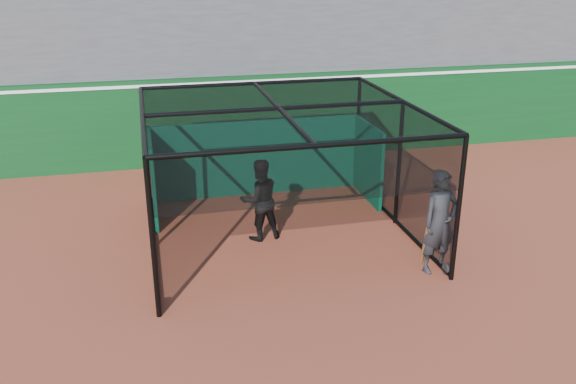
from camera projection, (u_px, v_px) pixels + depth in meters
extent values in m
plane|color=brown|center=(314.00, 309.00, 10.40)|extent=(120.00, 120.00, 0.00)
cube|color=#0A3C16|center=(235.00, 118.00, 17.66)|extent=(50.00, 0.45, 2.50)
cube|color=white|center=(234.00, 81.00, 17.27)|extent=(50.00, 0.50, 0.08)
cube|color=#4C4C4F|center=(215.00, 13.00, 20.23)|extent=(50.00, 7.85, 7.75)
cube|color=#074E33|center=(257.00, 158.00, 15.19)|extent=(5.24, 0.10, 1.90)
cylinder|color=black|center=(158.00, 304.00, 10.36)|extent=(0.08, 0.22, 0.22)
cylinder|color=black|center=(447.00, 269.00, 11.53)|extent=(0.08, 0.22, 0.22)
cylinder|color=black|center=(150.00, 199.00, 14.83)|extent=(0.08, 0.22, 0.22)
cylinder|color=black|center=(358.00, 182.00, 16.00)|extent=(0.08, 0.22, 0.22)
imported|color=black|center=(260.00, 200.00, 12.74)|extent=(0.96, 0.80, 1.77)
imported|color=black|center=(440.00, 222.00, 11.35)|extent=(0.81, 0.61, 2.02)
cylinder|color=#593819|center=(424.00, 244.00, 11.51)|extent=(0.15, 0.36, 0.93)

